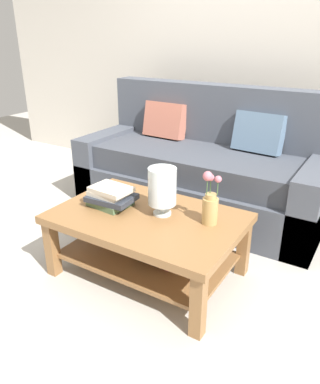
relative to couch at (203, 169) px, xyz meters
The scene contains 7 objects.
ground_plane 0.94m from the couch, 84.60° to the right, with size 10.00×10.00×0.00m, color #B7B2A8.
back_wall 1.27m from the couch, 84.13° to the left, with size 6.40×0.12×2.70m, color beige.
couch is the anchor object (origin of this frame).
coffee_table 1.12m from the couch, 81.73° to the right, with size 1.16×0.77×0.43m.
book_stack_main 1.14m from the couch, 96.31° to the right, with size 0.30×0.24×0.13m.
glass_hurricane_vase 1.10m from the couch, 77.92° to the right, with size 0.17×0.17×0.30m.
flower_pitcher 1.15m from the couch, 62.42° to the right, with size 0.10×0.10×0.33m.
Camera 1 is at (1.24, -1.99, 1.48)m, focal length 35.08 mm.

